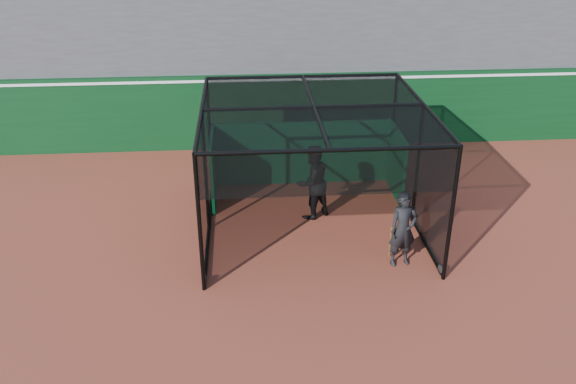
{
  "coord_description": "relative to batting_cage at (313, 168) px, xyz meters",
  "views": [
    {
      "loc": [
        -0.66,
        -10.88,
        7.76
      ],
      "look_at": [
        0.32,
        2.0,
        1.4
      ],
      "focal_mm": 38.0,
      "sensor_mm": 36.0,
      "label": 1
    }
  ],
  "objects": [
    {
      "name": "ground",
      "position": [
        -1.01,
        -2.9,
        -1.59
      ],
      "size": [
        120.0,
        120.0,
        0.0
      ],
      "primitive_type": "plane",
      "color": "brown",
      "rests_on": "ground"
    },
    {
      "name": "batter",
      "position": [
        0.05,
        0.45,
        -0.59
      ],
      "size": [
        1.23,
        1.16,
        2.01
      ],
      "primitive_type": "imported",
      "rotation": [
        0.0,
        0.0,
        3.7
      ],
      "color": "black",
      "rests_on": "ground"
    },
    {
      "name": "outfield_wall",
      "position": [
        -1.01,
        5.6,
        -0.3
      ],
      "size": [
        50.0,
        0.5,
        2.5
      ],
      "color": "#093515",
      "rests_on": "ground"
    },
    {
      "name": "batting_cage",
      "position": [
        0.0,
        0.0,
        0.0
      ],
      "size": [
        5.41,
        5.49,
        3.19
      ],
      "color": "black",
      "rests_on": "ground"
    },
    {
      "name": "on_deck_player",
      "position": [
        1.84,
        -2.01,
        -0.68
      ],
      "size": [
        0.73,
        0.55,
        1.82
      ],
      "color": "black",
      "rests_on": "ground"
    }
  ]
}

